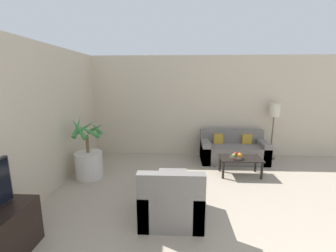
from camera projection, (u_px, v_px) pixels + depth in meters
The scene contains 11 objects.
wall_back at pixel (222, 107), 6.08m from camera, with size 8.64×0.06×2.70m.
potted_palm at pixel (89, 160), 4.78m from camera, with size 0.71×0.72×1.32m.
sofa_loveseat at pixel (233, 151), 5.79m from camera, with size 1.65×0.77×0.77m.
floor_lamp at pixel (274, 114), 5.79m from camera, with size 0.27×0.27×1.47m.
coffee_table at pixel (240, 160), 4.91m from camera, with size 0.90×0.49×0.40m.
fruit_bowl at pixel (236, 157), 4.84m from camera, with size 0.28×0.28×0.05m.
apple_red at pixel (236, 154), 4.88m from camera, with size 0.08×0.08×0.08m.
apple_green at pixel (234, 155), 4.80m from camera, with size 0.08×0.08×0.08m.
orange_fruit at pixel (240, 155), 4.80m from camera, with size 0.08×0.08×0.08m.
armchair at pixel (172, 202), 3.36m from camera, with size 0.91×0.87×0.86m.
ottoman at pixel (173, 183), 4.16m from camera, with size 0.55×0.47×0.38m.
Camera 1 is at (-1.19, 0.70, 2.06)m, focal length 24.00 mm.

